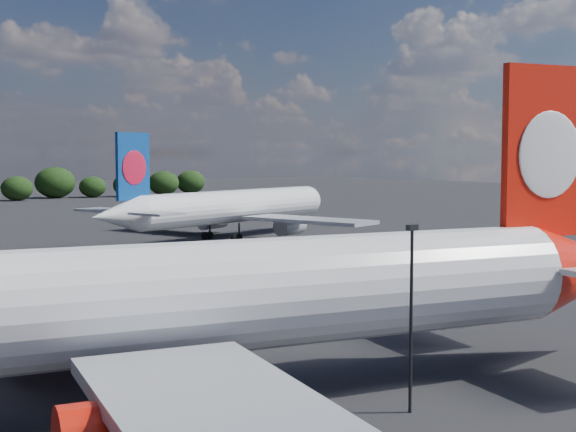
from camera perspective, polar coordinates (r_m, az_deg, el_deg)
qantas_airliner at (r=38.92m, az=-4.87°, el=-5.96°), size 52.95×50.61×17.36m
china_southern_airliner at (r=114.26m, az=-4.47°, el=0.57°), size 44.92×43.08×14.91m
apron_lamp_post at (r=38.46m, az=8.75°, el=-6.36°), size 0.55×0.30×9.00m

